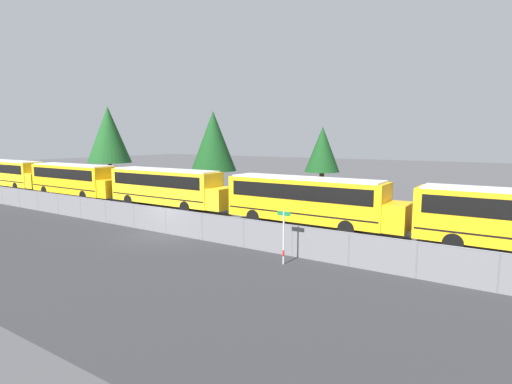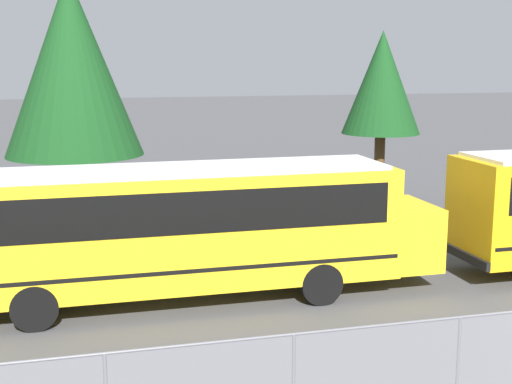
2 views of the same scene
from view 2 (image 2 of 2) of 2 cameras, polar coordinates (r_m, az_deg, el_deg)
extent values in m
cylinder|color=slate|center=(12.15, 3.00, -14.88)|extent=(0.07, 0.07, 1.64)
cylinder|color=slate|center=(13.31, 15.82, -12.93)|extent=(0.07, 0.07, 1.64)
cube|color=yellow|center=(17.76, -6.35, -2.82)|extent=(11.01, 2.47, 2.79)
cube|color=black|center=(17.63, -6.39, -0.88)|extent=(10.13, 2.51, 1.00)
cube|color=black|center=(17.96, -6.30, -5.24)|extent=(10.79, 2.50, 0.10)
cube|color=yellow|center=(19.72, 11.73, -3.28)|extent=(1.32, 2.27, 1.67)
cube|color=silver|center=(17.48, -6.45, 1.79)|extent=(10.46, 2.22, 0.10)
cylinder|color=black|center=(19.92, 3.06, -5.42)|extent=(1.07, 0.28, 1.07)
cylinder|color=black|center=(17.91, 5.24, -7.32)|extent=(1.07, 0.28, 1.07)
cylinder|color=black|center=(19.06, -17.04, -6.64)|extent=(1.07, 0.28, 1.07)
cylinder|color=black|center=(16.94, -17.31, -8.84)|extent=(1.07, 0.28, 1.07)
cube|color=black|center=(20.58, 16.26, -4.87)|extent=(0.12, 2.47, 0.24)
cylinder|color=black|center=(22.66, 19.47, -4.04)|extent=(1.07, 0.28, 1.07)
cylinder|color=#51381E|center=(27.00, -14.09, 0.19)|extent=(0.44, 0.44, 2.56)
cone|color=#144219|center=(26.58, -14.54, 9.76)|extent=(4.94, 4.94, 6.42)
cylinder|color=#51381E|center=(30.47, 9.82, 1.89)|extent=(0.44, 0.44, 2.94)
cone|color=#144219|center=(30.14, 10.04, 8.63)|extent=(3.24, 3.24, 4.22)
camera|label=1|loc=(28.75, 89.83, -0.14)|focal=28.00mm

